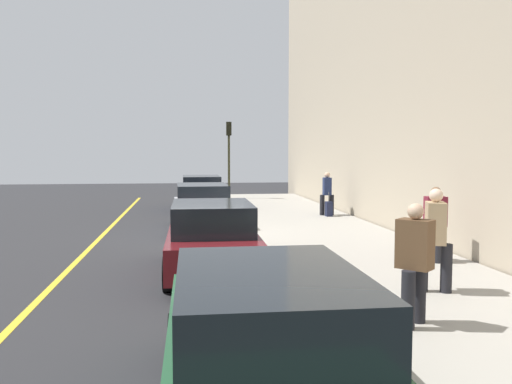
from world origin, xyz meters
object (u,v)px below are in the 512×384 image
parked_car_navy (201,193)px  rolling_suitcase (329,209)px  pedestrian_burgundy_coat (435,222)px  parked_car_silver (202,207)px  parked_car_green (266,347)px  traffic_light_pole (229,146)px  pedestrian_brown_coat (415,261)px  parked_car_maroon (212,238)px  pedestrian_tan_coat (435,237)px  pedestrian_navy_coat (327,192)px

parked_car_navy → rolling_suitcase: (-4.32, -4.63, -0.33)m
pedestrian_burgundy_coat → rolling_suitcase: 8.36m
parked_car_silver → parked_car_navy: bearing=-1.5°
parked_car_silver → pedestrian_burgundy_coat: size_ratio=2.68×
parked_car_green → traffic_light_pole: traffic_light_pole is taller
parked_car_navy → pedestrian_brown_coat: 16.93m
parked_car_navy → pedestrian_burgundy_coat: size_ratio=2.76×
pedestrian_brown_coat → parked_car_green: bearing=131.8°
traffic_light_pole → rolling_suitcase: 9.13m
parked_car_maroon → pedestrian_brown_coat: pedestrian_brown_coat is taller
parked_car_silver → traffic_light_pole: size_ratio=1.11×
parked_car_maroon → traffic_light_pole: traffic_light_pole is taller
parked_car_green → rolling_suitcase: bearing=-17.6°
traffic_light_pole → parked_car_maroon: bearing=174.0°
parked_car_maroon → pedestrian_brown_coat: size_ratio=2.60×
parked_car_green → traffic_light_pole: size_ratio=1.18×
parked_car_maroon → pedestrian_tan_coat: bearing=-124.1°
rolling_suitcase → pedestrian_navy_coat: bearing=-4.2°
parked_car_silver → parked_car_navy: size_ratio=0.97×
pedestrian_tan_coat → traffic_light_pole: traffic_light_pole is taller
parked_car_green → pedestrian_tan_coat: pedestrian_tan_coat is taller
parked_car_maroon → pedestrian_tan_coat: pedestrian_tan_coat is taller
pedestrian_tan_coat → parked_car_silver: bearing=22.5°
parked_car_navy → traffic_light_pole: 4.72m
rolling_suitcase → parked_car_green: bearing=162.4°
pedestrian_burgundy_coat → traffic_light_pole: size_ratio=0.41×
pedestrian_brown_coat → pedestrian_tan_coat: size_ratio=0.96×
parked_car_green → parked_car_navy: size_ratio=1.03×
parked_car_silver → pedestrian_navy_coat: size_ratio=2.67×
pedestrian_burgundy_coat → traffic_light_pole: 16.99m
parked_car_maroon → parked_car_navy: same height
pedestrian_brown_coat → rolling_suitcase: (12.43, -2.22, -0.63)m
pedestrian_tan_coat → rolling_suitcase: size_ratio=1.96×
pedestrian_navy_coat → traffic_light_pole: bearing=21.4°
pedestrian_brown_coat → parked_car_maroon: bearing=31.8°
parked_car_navy → traffic_light_pole: traffic_light_pole is taller
parked_car_silver → pedestrian_navy_coat: pedestrian_navy_coat is taller
parked_car_maroon → parked_car_navy: size_ratio=0.98×
parked_car_silver → rolling_suitcase: parked_car_silver is taller
pedestrian_navy_coat → pedestrian_tan_coat: (-11.14, 1.14, 0.07)m
traffic_light_pole → rolling_suitcase: size_ratio=4.37×
parked_car_green → pedestrian_burgundy_coat: size_ratio=2.84×
parked_car_green → parked_car_navy: bearing=0.0°
parked_car_navy → pedestrian_tan_coat: (-15.11, -3.52, 0.34)m
parked_car_navy → pedestrian_navy_coat: bearing=-130.5°
parked_car_silver → pedestrian_tan_coat: size_ratio=2.47×
rolling_suitcase → parked_car_silver: bearing=111.6°
parked_car_navy → pedestrian_navy_coat: (-3.97, -4.65, 0.27)m
parked_car_maroon → parked_car_navy: 12.61m
parked_car_maroon → pedestrian_navy_coat: (8.64, -4.82, 0.27)m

